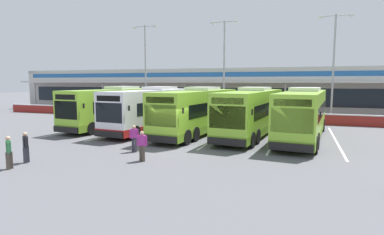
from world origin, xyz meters
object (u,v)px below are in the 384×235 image
lamp_post_centre (224,63)px  lamp_post_east (334,61)px  coach_bus_leftmost (116,108)px  coach_bus_right_centre (252,113)px  pedestrian_in_dark_coat (134,138)px  coach_bus_rightmost (303,115)px  lamp_post_west (145,65)px  pedestrian_near_bin (142,145)px  coach_bus_centre (198,112)px  coach_bus_left_centre (155,110)px  pedestrian_approaching_bus (9,151)px  pedestrian_child (26,146)px

lamp_post_centre → lamp_post_east: bearing=2.1°
coach_bus_leftmost → lamp_post_east: bearing=28.0°
coach_bus_right_centre → pedestrian_in_dark_coat: 10.07m
coach_bus_rightmost → lamp_post_west: bearing=150.2°
pedestrian_in_dark_coat → pedestrian_near_bin: (1.52, -1.81, 0.00)m
coach_bus_centre → pedestrian_in_dark_coat: (-1.51, -7.70, -0.91)m
coach_bus_left_centre → coach_bus_centre: same height
pedestrian_approaching_bus → pedestrian_near_bin: bearing=33.3°
coach_bus_leftmost → pedestrian_near_bin: (8.48, -10.70, -0.91)m
coach_bus_rightmost → lamp_post_west: size_ratio=1.12×
coach_bus_right_centre → pedestrian_approaching_bus: (-9.57, -13.53, -0.91)m
coach_bus_rightmost → pedestrian_approaching_bus: size_ratio=7.62×
pedestrian_child → lamp_post_west: size_ratio=0.15×
coach_bus_leftmost → pedestrian_in_dark_coat: coach_bus_leftmost is taller
coach_bus_left_centre → pedestrian_child: size_ratio=7.62×
lamp_post_centre → lamp_post_west: bearing=-177.8°
lamp_post_centre → coach_bus_rightmost: bearing=-51.7°
coach_bus_centre → coach_bus_leftmost: bearing=172.0°
coach_bus_right_centre → lamp_post_centre: lamp_post_centre is taller
coach_bus_leftmost → pedestrian_in_dark_coat: bearing=-51.9°
pedestrian_approaching_bus → coach_bus_left_centre: bearing=85.2°
lamp_post_centre → pedestrian_approaching_bus: bearing=-101.2°
coach_bus_leftmost → pedestrian_near_bin: size_ratio=7.62×
coach_bus_right_centre → pedestrian_child: coach_bus_right_centre is taller
pedestrian_near_bin → lamp_post_east: size_ratio=0.15×
pedestrian_child → pedestrian_approaching_bus: size_ratio=1.00×
pedestrian_near_bin → lamp_post_centre: bearing=91.6°
coach_bus_leftmost → lamp_post_west: (-1.85, 9.46, 4.50)m
coach_bus_left_centre → coach_bus_rightmost: (12.20, -0.38, 0.00)m
pedestrian_approaching_bus → lamp_post_west: lamp_post_west is taller
pedestrian_approaching_bus → lamp_post_west: bearing=101.9°
lamp_post_centre → coach_bus_left_centre: bearing=-109.0°
pedestrian_child → lamp_post_east: 28.95m
pedestrian_in_dark_coat → lamp_post_east: 23.40m
pedestrian_near_bin → coach_bus_centre: bearing=90.0°
coach_bus_leftmost → coach_bus_centre: size_ratio=1.00×
coach_bus_leftmost → coach_bus_right_centre: (12.72, -0.67, 0.00)m
coach_bus_rightmost → pedestrian_in_dark_coat: 12.38m
lamp_post_west → lamp_post_east: same height
coach_bus_left_centre → pedestrian_approaching_bus: size_ratio=7.62×
coach_bus_centre → lamp_post_east: (10.82, 11.44, 4.50)m
coach_bus_rightmost → pedestrian_child: bearing=-138.5°
pedestrian_in_dark_coat → lamp_post_west: size_ratio=0.15×
coach_bus_left_centre → pedestrian_in_dark_coat: 8.70m
coach_bus_right_centre → lamp_post_west: bearing=145.2°
coach_bus_rightmost → coach_bus_leftmost: bearing=176.4°
pedestrian_near_bin → coach_bus_left_centre: bearing=112.7°
pedestrian_child → pedestrian_approaching_bus: 1.20m
pedestrian_child → pedestrian_near_bin: bearing=22.7°
lamp_post_west → pedestrian_in_dark_coat: bearing=-64.3°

